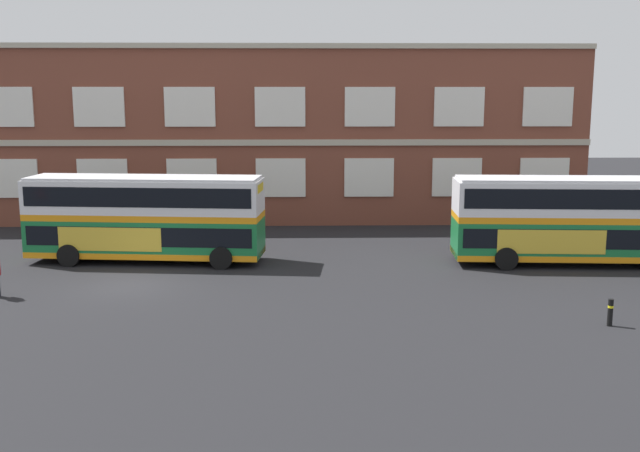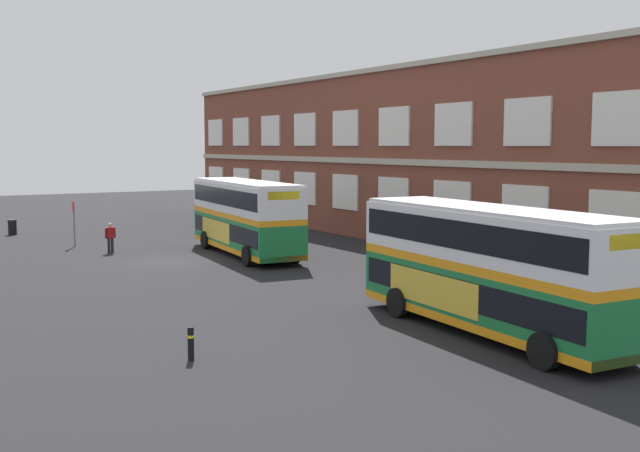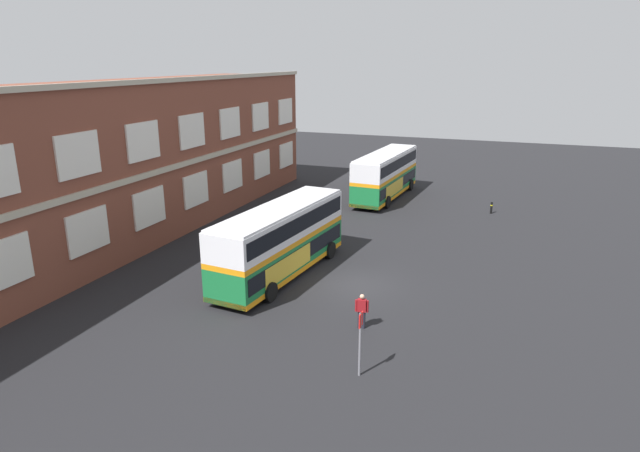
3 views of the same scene
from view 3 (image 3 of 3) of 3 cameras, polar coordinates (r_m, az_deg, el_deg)
The scene contains 7 objects.
ground_plane at distance 31.09m, azimuth 0.26°, elevation -5.61°, with size 120.00×120.00×0.00m, color black.
brick_terminal_building at distance 36.56m, azimuth -25.24°, elevation 4.82°, with size 53.05×8.19×10.80m.
double_decker_near at distance 31.03m, azimuth -4.11°, elevation -1.46°, with size 11.20×3.71×4.07m.
double_decker_middle at distance 49.07m, azimuth 6.85°, elevation 5.37°, with size 11.15×3.42×4.07m.
waiting_passenger at distance 25.49m, azimuth 4.37°, elevation -8.68°, with size 0.30×0.64×1.70m.
bus_stand_flag at distance 21.62m, azimuth 4.21°, elevation -11.58°, with size 0.44×0.10×2.70m.
safety_bollard_east at distance 46.15m, azimuth 17.42°, elevation 1.84°, with size 0.19×0.19×0.95m.
Camera 3 is at (-26.89, -8.00, 11.98)m, focal length 30.72 mm.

